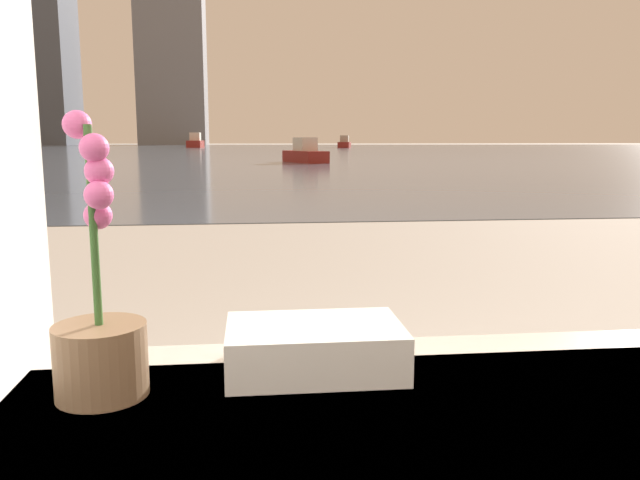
{
  "coord_description": "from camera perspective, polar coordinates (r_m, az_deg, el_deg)",
  "views": [
    {
      "loc": [
        -0.33,
        -0.18,
        0.96
      ],
      "look_at": [
        -0.07,
        2.23,
        0.57
      ],
      "focal_mm": 35.0,
      "sensor_mm": 36.0,
      "label": 1
    }
  ],
  "objects": [
    {
      "name": "potted_orchid",
      "position": [
        1.0,
        -19.48,
        -7.97
      ],
      "size": [
        0.14,
        0.14,
        0.43
      ],
      "color": "#8C6B4C",
      "rests_on": "bathtub"
    },
    {
      "name": "harbor_water",
      "position": [
        62.19,
        -5.97,
        8.24
      ],
      "size": [
        180.0,
        110.0,
        0.01
      ],
      "color": "slate",
      "rests_on": "ground_plane"
    },
    {
      "name": "towel_stack",
      "position": [
        1.06,
        -0.51,
        -9.81
      ],
      "size": [
        0.29,
        0.19,
        0.08
      ],
      "color": "white",
      "rests_on": "bathtub"
    },
    {
      "name": "harbor_boat_2",
      "position": [
        26.31,
        -1.37,
        7.89
      ],
      "size": [
        1.8,
        2.93,
        1.04
      ],
      "color": "maroon",
      "rests_on": "harbor_water"
    },
    {
      "name": "skyline_tower_1",
      "position": [
        124.57,
        -23.56,
        16.7
      ],
      "size": [
        7.24,
        12.66,
        37.76
      ],
      "color": "#4C515B",
      "rests_on": "ground_plane"
    },
    {
      "name": "harbor_boat_1",
      "position": [
        77.83,
        -11.32,
        8.76
      ],
      "size": [
        1.81,
        4.83,
        1.79
      ],
      "color": "maroon",
      "rests_on": "harbor_water"
    },
    {
      "name": "harbor_boat_0",
      "position": [
        75.14,
        2.25,
        8.82
      ],
      "size": [
        2.16,
        4.04,
        1.44
      ],
      "color": "maroon",
      "rests_on": "harbor_water"
    }
  ]
}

